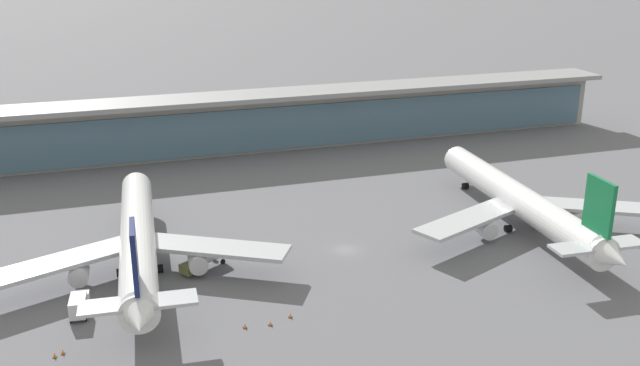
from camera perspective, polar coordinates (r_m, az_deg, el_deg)
ground_plane at (r=130.26m, az=2.01°, el=-5.27°), size 1200.00×1200.00×0.00m
airliner_left_stand at (r=124.15m, az=-14.13°, el=-4.41°), size 49.36×64.37×17.13m
airliner_centre_stand at (r=143.22m, az=15.49°, el=-1.36°), size 49.44×64.34×17.13m
service_truck_near_nose_olive at (r=124.24m, az=-9.01°, el=-5.89°), size 8.52×6.39×2.95m
service_truck_by_tail_white at (r=114.35m, az=-18.40°, el=-9.00°), size 3.11×7.51×3.10m
terminal_building at (r=188.88m, az=-5.00°, el=4.93°), size 199.49×12.80×15.20m
safety_cone_alpha at (r=108.50m, az=-2.34°, el=-10.36°), size 0.62×0.62×0.70m
safety_cone_bravo at (r=106.68m, az=-3.92°, el=-10.94°), size 0.62×0.62×0.70m
safety_cone_charlie at (r=105.77m, az=-19.54°, el=-12.40°), size 0.62×0.62×0.70m
safety_cone_delta at (r=105.36m, az=-20.12°, el=-12.60°), size 0.62×0.62×0.70m
safety_cone_echo at (r=106.33m, az=-5.91°, el=-11.12°), size 0.62×0.62×0.70m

